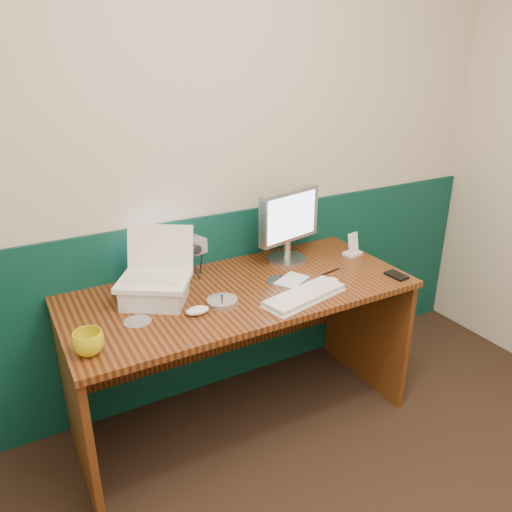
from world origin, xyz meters
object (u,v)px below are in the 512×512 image
monitor (288,227)px  camcorder (195,257)px  mug (88,343)px  laptop (152,257)px  keyboard (304,296)px  desk (241,358)px

monitor → camcorder: 0.50m
monitor → mug: 1.16m
laptop → mug: 0.46m
laptop → keyboard: (0.59, -0.29, -0.20)m
mug → camcorder: camcorder is taller
laptop → keyboard: 0.68m
mug → camcorder: size_ratio=0.56×
desk → mug: size_ratio=14.08×
mug → laptop: bearing=38.6°
monitor → mug: size_ratio=3.26×
camcorder → keyboard: bearing=-68.5°
monitor → mug: (-1.08, -0.38, -0.14)m
keyboard → mug: (-0.92, 0.02, 0.03)m
camcorder → mug: bearing=-159.2°
desk → mug: mug is taller
monitor → keyboard: 0.46m
desk → keyboard: (0.21, -0.22, 0.39)m
laptop → desk: bearing=23.4°
desk → mug: (-0.72, -0.20, 0.42)m
monitor → desk: bearing=-166.9°
desk → monitor: 0.69m
keyboard → camcorder: bearing=113.5°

